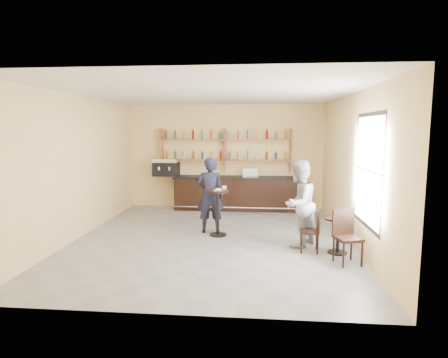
# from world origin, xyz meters

# --- Properties ---
(floor) EXTENTS (7.00, 7.00, 0.00)m
(floor) POSITION_xyz_m (0.00, 0.00, 0.00)
(floor) COLOR gray
(floor) RESTS_ON ground
(ceiling) EXTENTS (7.00, 7.00, 0.00)m
(ceiling) POSITION_xyz_m (0.00, 0.00, 3.20)
(ceiling) COLOR white
(ceiling) RESTS_ON wall_back
(wall_back) EXTENTS (7.00, 0.00, 7.00)m
(wall_back) POSITION_xyz_m (0.00, 3.50, 1.60)
(wall_back) COLOR #F8D48D
(wall_back) RESTS_ON floor
(wall_front) EXTENTS (7.00, 0.00, 7.00)m
(wall_front) POSITION_xyz_m (0.00, -3.50, 1.60)
(wall_front) COLOR #F8D48D
(wall_front) RESTS_ON floor
(wall_left) EXTENTS (0.00, 7.00, 7.00)m
(wall_left) POSITION_xyz_m (-3.00, 0.00, 1.60)
(wall_left) COLOR #F8D48D
(wall_left) RESTS_ON floor
(wall_right) EXTENTS (0.00, 7.00, 7.00)m
(wall_right) POSITION_xyz_m (3.00, 0.00, 1.60)
(wall_right) COLOR #F8D48D
(wall_right) RESTS_ON floor
(window_pane) EXTENTS (0.00, 2.00, 2.00)m
(window_pane) POSITION_xyz_m (2.99, -1.20, 1.70)
(window_pane) COLOR white
(window_pane) RESTS_ON wall_right
(window_frame) EXTENTS (0.04, 1.70, 2.10)m
(window_frame) POSITION_xyz_m (2.99, -1.20, 1.70)
(window_frame) COLOR black
(window_frame) RESTS_ON wall_right
(shelf_unit) EXTENTS (4.00, 0.26, 1.40)m
(shelf_unit) POSITION_xyz_m (0.00, 3.37, 1.81)
(shelf_unit) COLOR brown
(shelf_unit) RESTS_ON wall_back
(liquor_bottles) EXTENTS (3.68, 0.10, 1.00)m
(liquor_bottles) POSITION_xyz_m (0.00, 3.37, 1.98)
(liquor_bottles) COLOR #8C5919
(liquor_bottles) RESTS_ON shelf_unit
(bar_counter) EXTENTS (3.75, 0.73, 1.01)m
(bar_counter) POSITION_xyz_m (0.33, 3.15, 0.51)
(bar_counter) COLOR black
(bar_counter) RESTS_ON floor
(espresso_machine) EXTENTS (0.79, 0.55, 0.53)m
(espresso_machine) POSITION_xyz_m (-1.80, 3.15, 1.28)
(espresso_machine) COLOR black
(espresso_machine) RESTS_ON bar_counter
(pastry_case) EXTENTS (0.49, 0.41, 0.27)m
(pastry_case) POSITION_xyz_m (0.79, 3.15, 1.15)
(pastry_case) COLOR silver
(pastry_case) RESTS_ON bar_counter
(pedestal_table) EXTENTS (0.61, 0.61, 1.06)m
(pedestal_table) POSITION_xyz_m (0.10, 0.28, 0.53)
(pedestal_table) COLOR black
(pedestal_table) RESTS_ON floor
(napkin) EXTENTS (0.19, 0.19, 0.00)m
(napkin) POSITION_xyz_m (0.10, 0.28, 1.06)
(napkin) COLOR white
(napkin) RESTS_ON pedestal_table
(donut) EXTENTS (0.16, 0.16, 0.04)m
(donut) POSITION_xyz_m (0.11, 0.27, 1.08)
(donut) COLOR #E79954
(donut) RESTS_ON napkin
(cup_pedestal) EXTENTS (0.13, 0.13, 0.09)m
(cup_pedestal) POSITION_xyz_m (0.24, 0.38, 1.10)
(cup_pedestal) COLOR white
(cup_pedestal) RESTS_ON pedestal_table
(man_main) EXTENTS (0.69, 0.49, 1.80)m
(man_main) POSITION_xyz_m (-0.11, 0.53, 0.90)
(man_main) COLOR black
(man_main) RESTS_ON floor
(cafe_table) EXTENTS (0.72, 0.72, 0.72)m
(cafe_table) POSITION_xyz_m (2.60, -0.75, 0.36)
(cafe_table) COLOR black
(cafe_table) RESTS_ON floor
(cup_cafe) EXTENTS (0.12, 0.12, 0.09)m
(cup_cafe) POSITION_xyz_m (2.65, -0.75, 0.77)
(cup_cafe) COLOR white
(cup_cafe) RESTS_ON cafe_table
(chair_west) EXTENTS (0.39, 0.39, 0.85)m
(chair_west) POSITION_xyz_m (2.05, -0.70, 0.42)
(chair_west) COLOR black
(chair_west) RESTS_ON floor
(chair_south) EXTENTS (0.53, 0.53, 0.98)m
(chair_south) POSITION_xyz_m (2.65, -1.35, 0.49)
(chair_south) COLOR black
(chair_south) RESTS_ON floor
(patron_second) EXTENTS (1.06, 1.11, 1.80)m
(patron_second) POSITION_xyz_m (1.86, -0.35, 0.90)
(patron_second) COLOR #9B9BA0
(patron_second) RESTS_ON floor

